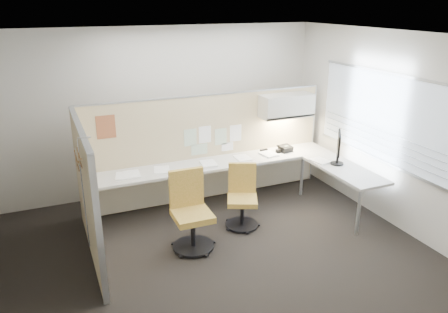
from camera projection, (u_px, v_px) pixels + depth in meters
name	position (u px, v px, depth m)	size (l,w,h in m)	color
floor	(212.00, 249.00, 5.92)	(5.50, 4.50, 0.01)	black
ceiling	(210.00, 35.00, 4.97)	(5.50, 4.50, 0.01)	white
wall_back	(163.00, 111.00, 7.39)	(5.50, 0.02, 2.80)	beige
wall_front	(314.00, 235.00, 3.50)	(5.50, 0.02, 2.80)	beige
wall_right	(384.00, 127.00, 6.46)	(0.02, 4.50, 2.80)	beige
window_pane	(384.00, 118.00, 6.40)	(0.01, 2.80, 1.30)	#A1ADBA
partition_back	(207.00, 148.00, 7.21)	(4.10, 0.06, 1.75)	#D0BA90
partition_left	(87.00, 194.00, 5.50)	(0.06, 2.20, 1.75)	#D0BA90
desk	(240.00, 170.00, 7.03)	(4.00, 2.07, 0.73)	beige
overhead_bin	(286.00, 106.00, 7.31)	(0.90, 0.36, 0.38)	beige
task_light_strip	(286.00, 118.00, 7.38)	(0.60, 0.06, 0.02)	#FFEABF
pinned_papers	(212.00, 139.00, 7.16)	(1.01, 0.00, 0.47)	#8CBF8C
poster	(106.00, 127.00, 6.41)	(0.28, 0.00, 0.35)	#DD5A1B
chair_left	(191.00, 213.00, 5.83)	(0.56, 0.56, 1.05)	black
chair_right	(242.00, 198.00, 6.42)	(0.57, 0.58, 0.92)	black
monitor	(339.00, 146.00, 6.80)	(0.31, 0.41, 0.52)	black
phone	(285.00, 149.00, 7.46)	(0.24, 0.23, 0.12)	black
stapler	(264.00, 151.00, 7.45)	(0.14, 0.04, 0.05)	black
tape_dispenser	(279.00, 151.00, 7.42)	(0.10, 0.06, 0.06)	black
coat_hook	(80.00, 169.00, 4.80)	(0.18, 0.43, 1.29)	silver
paper_stack_0	(132.00, 175.00, 6.44)	(0.23, 0.30, 0.03)	white
paper_stack_1	(162.00, 170.00, 6.65)	(0.23, 0.30, 0.02)	white
paper_stack_2	(208.00, 164.00, 6.86)	(0.23, 0.30, 0.04)	white
paper_stack_3	(243.00, 158.00, 7.16)	(0.23, 0.30, 0.01)	white
paper_stack_4	(269.00, 154.00, 7.31)	(0.23, 0.30, 0.03)	white
paper_stack_5	(320.00, 161.00, 7.01)	(0.23, 0.30, 0.02)	white
paper_stack_6	(124.00, 176.00, 6.40)	(0.23, 0.30, 0.02)	white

